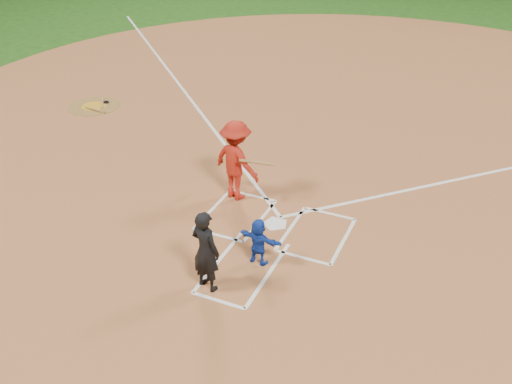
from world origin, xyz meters
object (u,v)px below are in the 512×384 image
at_px(on_deck_circle, 94,106).
at_px(umpire, 206,251).
at_px(home_plate, 275,224).
at_px(batter_at_plate, 236,160).
at_px(catcher, 258,242).

height_order(on_deck_circle, umpire, umpire).
distance_m(home_plate, on_deck_circle, 9.04).
relative_size(on_deck_circle, umpire, 1.00).
relative_size(umpire, batter_at_plate, 0.86).
bearing_deg(on_deck_circle, batter_at_plate, -25.50).
relative_size(home_plate, umpire, 0.35).
relative_size(catcher, umpire, 0.60).
height_order(catcher, batter_at_plate, batter_at_plate).
relative_size(home_plate, on_deck_circle, 0.35).
bearing_deg(batter_at_plate, catcher, -54.67).
bearing_deg(home_plate, on_deck_circle, -26.09).
bearing_deg(batter_at_plate, umpire, -73.95).
xyz_separation_m(on_deck_circle, catcher, (8.33, -5.40, 0.51)).
bearing_deg(batter_at_plate, home_plate, -29.03).
distance_m(catcher, batter_at_plate, 2.68).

